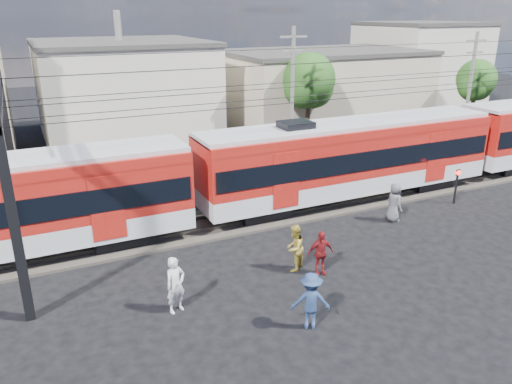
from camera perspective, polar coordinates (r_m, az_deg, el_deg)
ground at (r=17.89m, az=10.68°, el=-11.96°), size 120.00×120.00×0.00m
track_bed at (r=23.99m, az=-0.44°, el=-2.79°), size 70.00×3.40×0.12m
rail_near at (r=23.32m, az=0.34°, el=-3.17°), size 70.00×0.12×0.12m
rail_far at (r=24.58m, az=-1.18°, el=-1.92°), size 70.00×0.12×0.12m
commuter_train at (r=25.99m, az=11.02°, el=4.12°), size 50.30×3.08×4.17m
catenary at (r=20.51m, az=-23.12°, el=6.52°), size 70.00×9.30×7.52m
building_midwest at (r=40.14m, az=-14.90°, el=11.21°), size 12.24×12.24×7.30m
building_mideast at (r=43.38m, az=7.60°, el=11.65°), size 16.32×10.20×6.30m
building_east at (r=54.98m, az=18.05°, el=13.67°), size 10.20×10.20×8.30m
utility_pole_mid at (r=31.46m, az=4.16°, el=11.15°), size 1.80×0.24×8.50m
utility_pole_east at (r=39.54m, az=23.25°, el=11.07°), size 1.80×0.24×8.00m
tree_near at (r=35.68m, az=6.25°, el=12.35°), size 3.82×3.64×6.72m
tree_far at (r=44.72m, az=23.93°, el=11.47°), size 3.36×3.12×5.76m
pedestrian_a at (r=16.71m, az=-9.18°, el=-10.44°), size 0.82×0.67×1.94m
pedestrian_b at (r=19.04m, az=4.41°, el=-6.39°), size 1.13×1.10×1.83m
pedestrian_c at (r=15.83m, az=6.27°, el=-12.27°), size 1.41×1.16×1.89m
pedestrian_d at (r=18.86m, az=7.37°, el=-6.92°), size 1.07×0.55×1.76m
pedestrian_e at (r=24.18m, az=15.53°, el=-1.15°), size 0.61×0.93×1.87m
car_silver at (r=41.27m, az=27.17°, el=5.76°), size 4.30×1.74×1.46m
crossing_signal at (r=27.30m, az=21.99°, el=1.28°), size 0.27×0.27×1.83m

